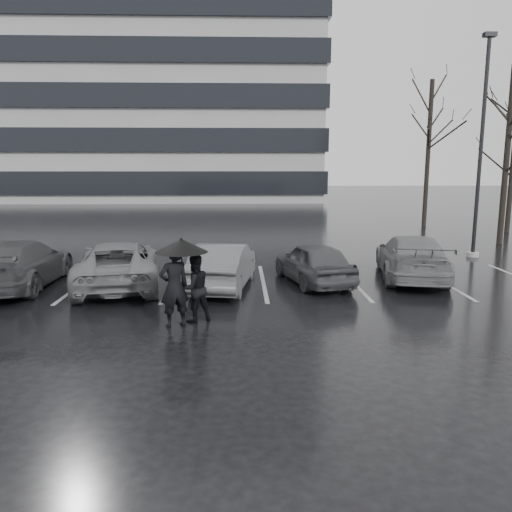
{
  "coord_description": "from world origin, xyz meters",
  "views": [
    {
      "loc": [
        -0.11,
        -12.66,
        3.57
      ],
      "look_at": [
        0.33,
        1.0,
        1.1
      ],
      "focal_mm": 35.0,
      "sensor_mm": 36.0,
      "label": 1
    }
  ],
  "objects_px": {
    "car_west_b": "(118,264)",
    "tree_ne": "(512,167)",
    "car_main": "(313,262)",
    "lamp_post": "(480,158)",
    "car_west_c": "(19,264)",
    "tree_east": "(507,157)",
    "pedestrian_right": "(194,288)",
    "car_west_a": "(223,265)",
    "car_east": "(412,257)",
    "tree_north": "(428,154)",
    "pedestrian_left": "(174,287)"
  },
  "relations": [
    {
      "from": "car_west_c",
      "to": "tree_ne",
      "type": "bearing_deg",
      "value": -152.69
    },
    {
      "from": "lamp_post",
      "to": "tree_north",
      "type": "bearing_deg",
      "value": 80.03
    },
    {
      "from": "car_east",
      "to": "pedestrian_right",
      "type": "distance_m",
      "value": 7.86
    },
    {
      "from": "car_main",
      "to": "car_west_c",
      "type": "distance_m",
      "value": 8.82
    },
    {
      "from": "car_west_b",
      "to": "tree_ne",
      "type": "bearing_deg",
      "value": -156.56
    },
    {
      "from": "car_main",
      "to": "car_west_a",
      "type": "height_order",
      "value": "car_west_a"
    },
    {
      "from": "lamp_post",
      "to": "car_west_c",
      "type": "bearing_deg",
      "value": -163.71
    },
    {
      "from": "car_east",
      "to": "tree_ne",
      "type": "bearing_deg",
      "value": -118.47
    },
    {
      "from": "pedestrian_left",
      "to": "tree_ne",
      "type": "xyz_separation_m",
      "value": [
        16.09,
        15.8,
        2.58
      ]
    },
    {
      "from": "tree_north",
      "to": "car_west_b",
      "type": "bearing_deg",
      "value": -134.57
    },
    {
      "from": "pedestrian_right",
      "to": "lamp_post",
      "type": "xyz_separation_m",
      "value": [
        10.36,
        8.11,
        3.08
      ]
    },
    {
      "from": "car_main",
      "to": "car_west_c",
      "type": "xyz_separation_m",
      "value": [
        -8.82,
        -0.29,
        0.07
      ]
    },
    {
      "from": "pedestrian_left",
      "to": "car_east",
      "type": "bearing_deg",
      "value": -172.4
    },
    {
      "from": "lamp_post",
      "to": "tree_ne",
      "type": "distance_m",
      "value": 9.05
    },
    {
      "from": "car_east",
      "to": "car_west_b",
      "type": "bearing_deg",
      "value": 16.37
    },
    {
      "from": "car_west_c",
      "to": "car_main",
      "type": "bearing_deg",
      "value": 179.76
    },
    {
      "from": "tree_east",
      "to": "tree_north",
      "type": "xyz_separation_m",
      "value": [
        -1.0,
        7.0,
        0.25
      ]
    },
    {
      "from": "car_main",
      "to": "pedestrian_right",
      "type": "bearing_deg",
      "value": 34.78
    },
    {
      "from": "tree_north",
      "to": "car_west_a",
      "type": "bearing_deg",
      "value": -127.43
    },
    {
      "from": "car_main",
      "to": "lamp_post",
      "type": "height_order",
      "value": "lamp_post"
    },
    {
      "from": "car_main",
      "to": "lamp_post",
      "type": "xyz_separation_m",
      "value": [
        7.05,
        4.35,
        3.23
      ]
    },
    {
      "from": "pedestrian_left",
      "to": "lamp_post",
      "type": "distance_m",
      "value": 14.03
    },
    {
      "from": "car_main",
      "to": "car_east",
      "type": "distance_m",
      "value": 3.29
    },
    {
      "from": "car_west_a",
      "to": "tree_east",
      "type": "relative_size",
      "value": 0.51
    },
    {
      "from": "car_west_c",
      "to": "tree_ne",
      "type": "relative_size",
      "value": 0.7
    },
    {
      "from": "car_west_a",
      "to": "car_west_b",
      "type": "bearing_deg",
      "value": 4.69
    },
    {
      "from": "pedestrian_left",
      "to": "pedestrian_right",
      "type": "xyz_separation_m",
      "value": [
        0.42,
        0.38,
        -0.13
      ]
    },
    {
      "from": "pedestrian_right",
      "to": "tree_ne",
      "type": "xyz_separation_m",
      "value": [
        15.67,
        15.42,
        2.71
      ]
    },
    {
      "from": "tree_ne",
      "to": "tree_east",
      "type": "bearing_deg",
      "value": -122.01
    },
    {
      "from": "car_main",
      "to": "car_west_a",
      "type": "distance_m",
      "value": 2.81
    },
    {
      "from": "car_west_b",
      "to": "tree_north",
      "type": "distance_m",
      "value": 21.31
    },
    {
      "from": "car_east",
      "to": "tree_east",
      "type": "relative_size",
      "value": 0.6
    },
    {
      "from": "car_main",
      "to": "tree_ne",
      "type": "xyz_separation_m",
      "value": [
        12.36,
        11.66,
        2.85
      ]
    },
    {
      "from": "lamp_post",
      "to": "tree_east",
      "type": "height_order",
      "value": "lamp_post"
    },
    {
      "from": "lamp_post",
      "to": "tree_ne",
      "type": "xyz_separation_m",
      "value": [
        5.31,
        7.32,
        -0.37
      ]
    },
    {
      "from": "car_main",
      "to": "tree_ne",
      "type": "height_order",
      "value": "tree_ne"
    },
    {
      "from": "car_east",
      "to": "lamp_post",
      "type": "bearing_deg",
      "value": -124.21
    },
    {
      "from": "pedestrian_right",
      "to": "pedestrian_left",
      "type": "bearing_deg",
      "value": 12.32
    },
    {
      "from": "car_main",
      "to": "lamp_post",
      "type": "bearing_deg",
      "value": -162.16
    },
    {
      "from": "car_east",
      "to": "pedestrian_left",
      "type": "distance_m",
      "value": 8.42
    },
    {
      "from": "car_west_a",
      "to": "tree_north",
      "type": "bearing_deg",
      "value": -118.91
    },
    {
      "from": "car_west_c",
      "to": "tree_east",
      "type": "relative_size",
      "value": 0.62
    },
    {
      "from": "car_west_c",
      "to": "car_east",
      "type": "bearing_deg",
      "value": -178.09
    },
    {
      "from": "pedestrian_left",
      "to": "tree_ne",
      "type": "height_order",
      "value": "tree_ne"
    },
    {
      "from": "car_west_b",
      "to": "lamp_post",
      "type": "distance_m",
      "value": 14.11
    },
    {
      "from": "car_west_b",
      "to": "car_east",
      "type": "bearing_deg",
      "value": 175.62
    },
    {
      "from": "car_east",
      "to": "tree_ne",
      "type": "distance_m",
      "value": 14.63
    },
    {
      "from": "car_main",
      "to": "car_east",
      "type": "xyz_separation_m",
      "value": [
        3.24,
        0.56,
        0.05
      ]
    },
    {
      "from": "tree_east",
      "to": "pedestrian_left",
      "type": "bearing_deg",
      "value": -139.02
    },
    {
      "from": "pedestrian_left",
      "to": "tree_north",
      "type": "bearing_deg",
      "value": -150.2
    }
  ]
}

